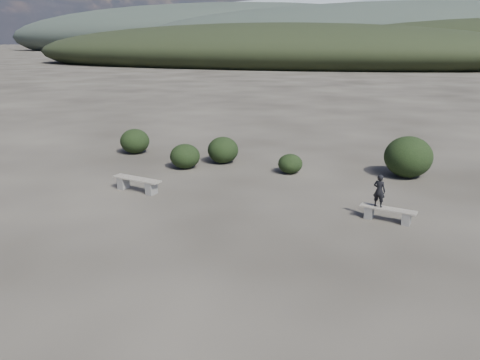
% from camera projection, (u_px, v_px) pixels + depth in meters
% --- Properties ---
extents(ground, '(1200.00, 1200.00, 0.00)m').
position_uv_depth(ground, '(202.00, 268.00, 10.72)').
color(ground, '#292520').
rests_on(ground, ground).
extents(bench_left, '(1.92, 0.73, 0.47)m').
position_uv_depth(bench_left, '(137.00, 183.00, 16.13)').
color(bench_left, slate).
rests_on(bench_left, ground).
extents(bench_right, '(1.62, 0.61, 0.40)m').
position_uv_depth(bench_right, '(388.00, 213.00, 13.45)').
color(bench_right, slate).
rests_on(bench_right, ground).
extents(seated_person, '(0.41, 0.33, 0.97)m').
position_uv_depth(seated_person, '(379.00, 191.00, 13.41)').
color(seated_person, black).
rests_on(seated_person, bench_right).
extents(shrub_a, '(1.22, 1.22, 1.00)m').
position_uv_depth(shrub_a, '(185.00, 156.00, 19.04)').
color(shrub_a, black).
rests_on(shrub_a, ground).
extents(shrub_b, '(1.31, 1.31, 1.12)m').
position_uv_depth(shrub_b, '(223.00, 150.00, 19.86)').
color(shrub_b, black).
rests_on(shrub_b, ground).
extents(shrub_c, '(0.96, 0.96, 0.77)m').
position_uv_depth(shrub_c, '(290.00, 164.00, 18.33)').
color(shrub_c, black).
rests_on(shrub_c, ground).
extents(shrub_d, '(1.79, 1.79, 1.57)m').
position_uv_depth(shrub_d, '(408.00, 157.00, 17.74)').
color(shrub_d, black).
rests_on(shrub_d, ground).
extents(shrub_f, '(1.33, 1.33, 1.13)m').
position_uv_depth(shrub_f, '(135.00, 141.00, 21.60)').
color(shrub_f, black).
rests_on(shrub_f, ground).
extents(mountain_ridges, '(500.00, 400.00, 56.00)m').
position_uv_depth(mountain_ridges, '(389.00, 32.00, 317.51)').
color(mountain_ridges, black).
rests_on(mountain_ridges, ground).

